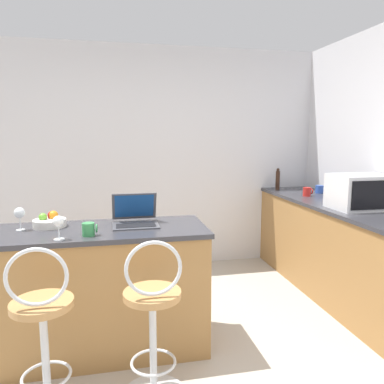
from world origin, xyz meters
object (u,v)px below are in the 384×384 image
Objects in this scene: mug_blue at (319,189)px; mug_red at (307,192)px; pepper_mill at (278,179)px; mug_green at (89,229)px; fruit_bowl at (50,221)px; wine_glass_tall at (19,214)px; bar_stool_far at (153,326)px; wine_glass_short at (58,223)px; microwave at (361,192)px; laptop at (135,217)px; bar_stool_near at (43,337)px.

mug_red is at bearing -146.13° from mug_blue.
mug_blue is 0.51m from pepper_mill.
mug_green is 0.38× the size of pepper_mill.
wine_glass_tall reaches higher than fruit_bowl.
wine_glass_short reaches higher than bar_stool_far.
microwave is 0.94m from mug_blue.
pepper_mill is (-0.11, 0.51, 0.08)m from mug_red.
wine_glass_tall is at bearing -176.17° from microwave.
microwave is at bearing 4.98° from laptop.
microwave is at bearing 11.11° from wine_glass_short.
bar_stool_far is 9.86× the size of mug_red.
microwave is at bearing -81.89° from mug_red.
bar_stool_far is 6.50× the size of wine_glass_short.
pepper_mill is at bearing 29.23° from wine_glass_tall.
mug_blue is 1.03× the size of mug_red.
mug_blue is at bearing -44.19° from pepper_mill.
mug_blue is at bearing 20.51° from fruit_bowl.
microwave is at bearing 10.55° from mug_green.
mug_blue is 1.06× the size of mug_green.
bar_stool_far is 1.96× the size of microwave.
laptop is 3.25× the size of mug_red.
wine_glass_short is (0.11, -0.38, 0.07)m from fruit_bowl.
pepper_mill is at bearing 42.23° from bar_stool_near.
fruit_bowl reaches higher than bar_stool_far.
bar_stool_near is at bearing -146.55° from mug_blue.
bar_stool_far is at bearing -48.96° from fruit_bowl.
wine_glass_tall reaches higher than wine_glass_short.
mug_red is (-0.25, -0.17, 0.00)m from mug_blue.
wine_glass_short is at bearing -142.59° from pepper_mill.
microwave reaches higher than mug_blue.
wine_glass_short is 0.43m from wine_glass_tall.
pepper_mill is at bearing 29.82° from fruit_bowl.
fruit_bowl is at bearing 20.88° from wine_glass_tall.
laptop is 0.62m from fruit_bowl.
laptop is at bearing -153.14° from mug_blue.
mug_green is 0.20m from wine_glass_short.
mug_green is at bearing -141.28° from pepper_mill.
laptop is 3.34× the size of mug_green.
bar_stool_far is 4.36× the size of fruit_bowl.
bar_stool_near is 0.92m from wine_glass_tall.
wine_glass_short is at bearing 145.20° from bar_stool_far.
mug_blue reaches higher than mug_green.
wine_glass_short is at bearing -168.89° from microwave.
microwave reaches higher than mug_green.
laptop is at bearing -141.37° from pepper_mill.
bar_stool_near is 10.16× the size of mug_green.
mug_red is at bearing -77.85° from pepper_mill.
mug_green is (0.24, 0.44, 0.49)m from bar_stool_near.
mug_blue is 2.84m from mug_green.
wine_glass_short is at bearing -147.39° from laptop.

